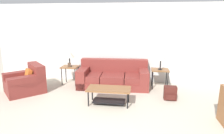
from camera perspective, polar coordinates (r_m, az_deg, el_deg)
name	(u,v)px	position (r m, az deg, el deg)	size (l,w,h in m)	color
wall_back	(120,43)	(6.73, 2.33, 6.79)	(8.80, 0.06, 2.60)	silver
couch	(113,77)	(6.33, 0.39, -2.96)	(2.21, 1.09, 0.82)	maroon
armchair	(26,83)	(6.34, -23.33, -4.11)	(1.36, 1.36, 0.80)	maroon
coffee_table	(109,92)	(5.01, -0.88, -7.26)	(1.08, 0.52, 0.42)	brown
side_table_left	(70,68)	(6.64, -11.91, -0.39)	(0.53, 0.44, 0.59)	brown
side_table_right	(160,72)	(6.27, 13.55, -1.29)	(0.53, 0.44, 0.59)	brown
table_lamp_left	(69,54)	(6.55, -12.11, 3.58)	(0.32, 0.32, 0.52)	black
table_lamp_right	(161,57)	(6.18, 13.79, 2.91)	(0.32, 0.32, 0.52)	black
backpack	(170,93)	(5.54, 16.28, -7.20)	(0.32, 0.28, 0.36)	#4C1E19
picture_frame	(69,65)	(6.55, -12.11, 0.59)	(0.10, 0.04, 0.13)	#4C3828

